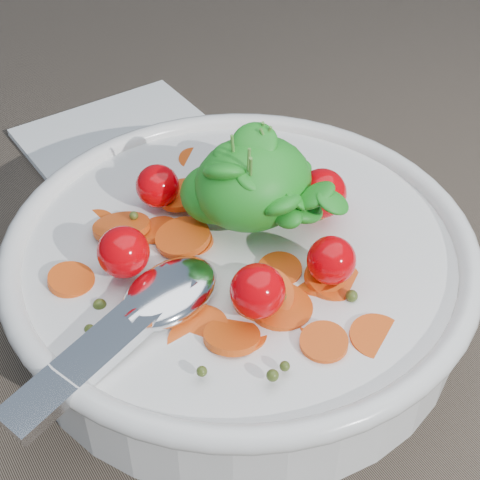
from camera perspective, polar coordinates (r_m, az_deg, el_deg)
ground at (r=0.54m, az=0.34°, el=-2.36°), size 6.00×6.00×0.00m
bowl at (r=0.49m, az=-0.02°, el=-2.11°), size 0.33×0.31×0.13m
napkin at (r=0.68m, az=-9.04°, el=7.65°), size 0.17×0.15×0.01m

